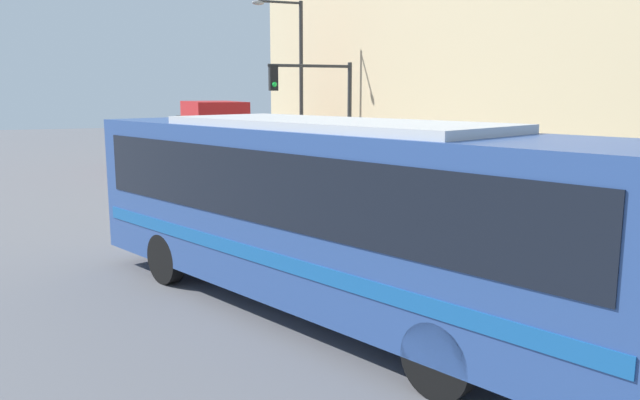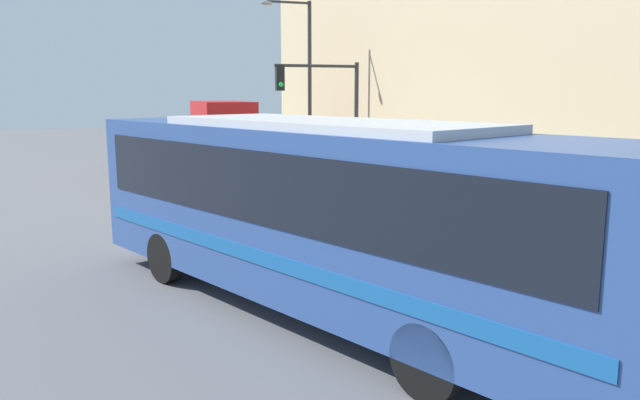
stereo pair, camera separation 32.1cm
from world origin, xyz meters
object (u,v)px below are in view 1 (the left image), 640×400
at_px(fire_hydrant, 443,205).
at_px(street_lamp, 295,72).
at_px(city_bus, 327,204).
at_px(traffic_light_pole, 320,101).
at_px(parking_meter, 371,169).
at_px(delivery_truck, 210,132).
at_px(pedestrian_near_corner, 441,177).

xyz_separation_m(fire_hydrant, street_lamp, (-0.04, 12.93, 4.08)).
height_order(city_bus, traffic_light_pole, traffic_light_pole).
relative_size(city_bus, traffic_light_pole, 2.40).
relative_size(fire_hydrant, street_lamp, 0.11).
height_order(traffic_light_pole, parking_meter, traffic_light_pole).
xyz_separation_m(delivery_truck, fire_hydrant, (3.42, -16.32, -1.19)).
height_order(street_lamp, pedestrian_near_corner, street_lamp).
bearing_deg(street_lamp, parking_meter, -89.74).
height_order(traffic_light_pole, street_lamp, street_lamp).
xyz_separation_m(traffic_light_pole, street_lamp, (1.01, 5.91, 1.26)).
relative_size(delivery_truck, fire_hydrant, 9.28).
bearing_deg(parking_meter, fire_hydrant, -90.00).
bearing_deg(street_lamp, pedestrian_near_corner, -83.93).
bearing_deg(street_lamp, city_bus, -106.95).
height_order(delivery_truck, parking_meter, delivery_truck).
bearing_deg(delivery_truck, traffic_light_pole, -75.73).
bearing_deg(parking_meter, street_lamp, 90.26).
relative_size(city_bus, fire_hydrant, 13.71).
bearing_deg(fire_hydrant, traffic_light_pole, 98.52).
xyz_separation_m(parking_meter, street_lamp, (-0.04, 8.18, 3.60)).
height_order(city_bus, pedestrian_near_corner, city_bus).
height_order(delivery_truck, traffic_light_pole, traffic_light_pole).
relative_size(city_bus, delivery_truck, 1.48).
bearing_deg(traffic_light_pole, pedestrian_near_corner, -66.65).
height_order(fire_hydrant, parking_meter, parking_meter).
relative_size(city_bus, street_lamp, 1.46).
bearing_deg(parking_meter, city_bus, -118.82).
height_order(parking_meter, pedestrian_near_corner, pedestrian_near_corner).
xyz_separation_m(delivery_truck, traffic_light_pole, (2.37, -9.31, 1.63)).
relative_size(fire_hydrant, pedestrian_near_corner, 0.45).
relative_size(traffic_light_pole, parking_meter, 3.56).
distance_m(city_bus, pedestrian_near_corner, 10.16).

